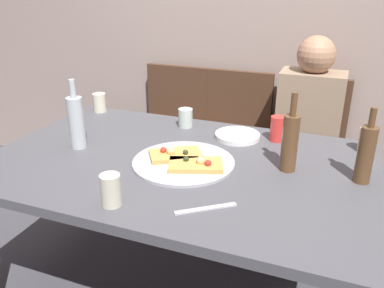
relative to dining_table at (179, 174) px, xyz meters
The scene contains 19 objects.
back_wall 1.33m from the dining_table, 90.00° to the left, with size 6.00×0.10×2.60m, color gray.
dining_table is the anchor object (origin of this frame).
pizza_tray 0.08m from the dining_table, 32.85° to the right, with size 0.43×0.43×0.01m, color #ADADB2.
pizza_slice_last 0.15m from the dining_table, 27.98° to the right, with size 0.25×0.20×0.05m.
pizza_slice_extra 0.09m from the dining_table, 165.33° to the left, with size 0.26×0.23×0.05m.
wine_bottle 0.50m from the dining_table, ahead, with size 0.07×0.07×0.33m.
beer_bottle 0.52m from the dining_table, behind, with size 0.07×0.07×0.32m.
water_bottle 0.76m from the dining_table, ahead, with size 0.06×0.06×0.30m.
tumbler_near 0.43m from the dining_table, 107.63° to the left, with size 0.08×0.08×0.10m, color #B7C6BC.
tumbler_far 0.44m from the dining_table, 100.24° to the right, with size 0.07×0.07×0.12m, color beige.
wine_glass 0.85m from the dining_table, 27.21° to the left, with size 0.06×0.06×0.11m, color beige.
short_glass 0.83m from the dining_table, 146.73° to the left, with size 0.08×0.08×0.11m, color beige.
soda_can 0.53m from the dining_table, 46.57° to the left, with size 0.07×0.07×0.12m, color red.
plate_stack 0.39m from the dining_table, 63.21° to the left, with size 0.22×0.22×0.02m, color white.
table_knife 0.41m from the dining_table, 53.75° to the right, with size 0.22×0.02×0.01m, color #B7B7BC.
chair_left 1.04m from the dining_table, 115.82° to the left, with size 0.44×0.44×0.90m.
chair_middle 0.94m from the dining_table, 90.42° to the left, with size 0.44×0.44×0.90m.
chair_right 1.04m from the dining_table, 63.51° to the left, with size 0.44×0.44×0.90m.
guest_in_sweater 0.90m from the dining_table, 59.21° to the left, with size 0.36×0.56×1.17m.
Camera 1 is at (0.61, -1.43, 1.47)m, focal length 37.18 mm.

